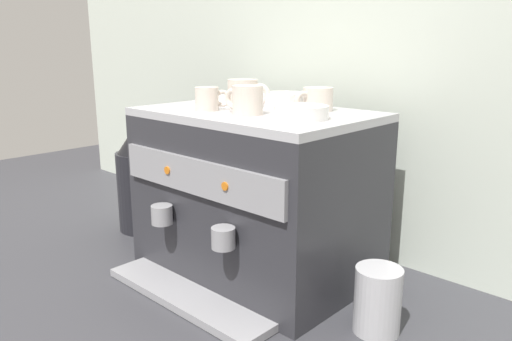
{
  "coord_description": "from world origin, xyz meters",
  "views": [
    {
      "loc": [
        0.91,
        -0.96,
        0.63
      ],
      "look_at": [
        0.0,
        0.0,
        0.29
      ],
      "focal_mm": 34.88,
      "sensor_mm": 36.0,
      "label": 1
    }
  ],
  "objects": [
    {
      "name": "ceramic_bowl_1",
      "position": [
        0.01,
        0.1,
        0.48
      ],
      "size": [
        0.12,
        0.12,
        0.04
      ],
      "color": "white",
      "rests_on": "espresso_machine"
    },
    {
      "name": "ground_plane",
      "position": [
        0.0,
        0.0,
        0.0
      ],
      "size": [
        4.0,
        4.0,
        0.0
      ],
      "primitive_type": "plane",
      "color": "#38383D"
    },
    {
      "name": "ceramic_cup_3",
      "position": [
        -0.07,
        0.03,
        0.5
      ],
      "size": [
        0.12,
        0.08,
        0.08
      ],
      "color": "beige",
      "rests_on": "espresso_machine"
    },
    {
      "name": "espresso_machine",
      "position": [
        0.0,
        -0.0,
        0.23
      ],
      "size": [
        0.62,
        0.52,
        0.46
      ],
      "color": "#2D2D33",
      "rests_on": "ground_plane"
    },
    {
      "name": "coffee_grinder",
      "position": [
        -0.51,
        -0.03,
        0.19
      ],
      "size": [
        0.18,
        0.18,
        0.39
      ],
      "color": "black",
      "rests_on": "ground_plane"
    },
    {
      "name": "ceramic_bowl_2",
      "position": [
        -0.19,
        0.06,
        0.47
      ],
      "size": [
        0.13,
        0.13,
        0.03
      ],
      "color": "white",
      "rests_on": "espresso_machine"
    },
    {
      "name": "tiled_backsplash_wall",
      "position": [
        0.0,
        0.32,
        0.59
      ],
      "size": [
        2.8,
        0.03,
        1.19
      ],
      "primitive_type": "cube",
      "color": "silver",
      "rests_on": "ground_plane"
    },
    {
      "name": "ceramic_cup_2",
      "position": [
        0.04,
        -0.07,
        0.5
      ],
      "size": [
        0.12,
        0.08,
        0.07
      ],
      "color": "beige",
      "rests_on": "espresso_machine"
    },
    {
      "name": "milk_pitcher",
      "position": [
        0.42,
        -0.05,
        0.08
      ],
      "size": [
        0.1,
        0.1,
        0.15
      ],
      "primitive_type": "cylinder",
      "color": "#B7B7BC",
      "rests_on": "ground_plane"
    },
    {
      "name": "ceramic_cup_1",
      "position": [
        -0.09,
        -0.09,
        0.49
      ],
      "size": [
        0.07,
        0.09,
        0.06
      ],
      "color": "beige",
      "rests_on": "espresso_machine"
    },
    {
      "name": "ceramic_cup_0",
      "position": [
        0.13,
        0.1,
        0.49
      ],
      "size": [
        0.08,
        0.11,
        0.06
      ],
      "color": "beige",
      "rests_on": "espresso_machine"
    },
    {
      "name": "ceramic_bowl_0",
      "position": [
        0.19,
        -0.04,
        0.47
      ],
      "size": [
        0.13,
        0.13,
        0.03
      ],
      "color": "white",
      "rests_on": "espresso_machine"
    }
  ]
}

